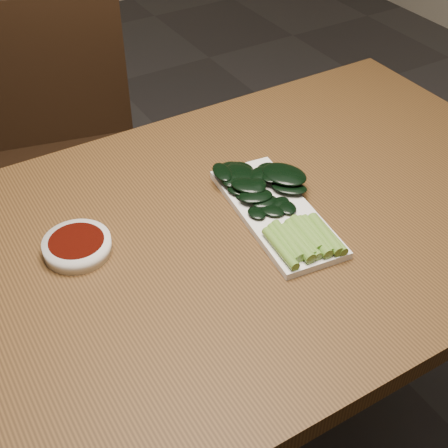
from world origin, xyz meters
TOP-DOWN VIEW (x-y plane):
  - table at (0.00, 0.00)m, footprint 1.40×0.80m
  - chair_far at (-0.05, 0.80)m, footprint 0.52×0.52m
  - sauce_bowl at (-0.24, 0.08)m, footprint 0.12×0.12m
  - serving_plate at (0.11, -0.01)m, footprint 0.16×0.33m
  - gai_lan at (0.11, -0.01)m, footprint 0.18×0.34m

SIDE VIEW (x-z plane):
  - chair_far at x=-0.05m, z-range 0.04..0.93m
  - table at x=0.00m, z-range 0.30..1.05m
  - serving_plate at x=0.11m, z-range 0.75..0.76m
  - sauce_bowl at x=-0.24m, z-range 0.75..0.78m
  - gai_lan at x=0.11m, z-range 0.76..0.79m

